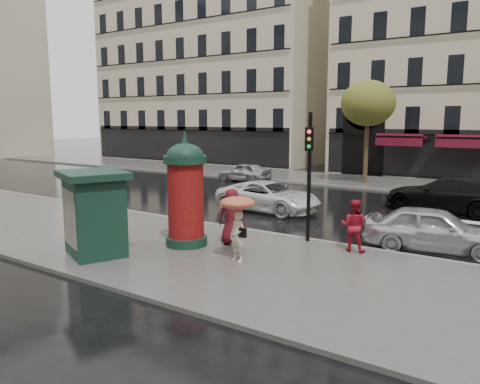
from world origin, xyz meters
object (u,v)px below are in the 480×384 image
Objects in this scene: car_far_silver at (244,172)px; car_white at (268,196)px; man_burgundy at (232,217)px; newsstand at (94,212)px; car_silver at (434,229)px; morris_column at (186,191)px; traffic_light at (309,164)px; car_black at (447,195)px; woman_red at (354,226)px; woman_umbrella at (238,217)px.

car_white is at bearing 40.38° from car_far_silver.
man_burgundy is 0.70× the size of newsstand.
car_far_silver is (-8.89, 14.08, -0.41)m from man_burgundy.
car_silver is 18.07m from car_far_silver.
car_silver is at bearing 31.51° from morris_column.
car_far_silver is at bearing 43.70° from car_white.
traffic_light is 9.35m from car_black.
newsstand is 0.53× the size of car_white.
woman_red is at bearing -8.50° from traffic_light.
traffic_light is 4.47m from car_silver.
woman_red is 0.38× the size of traffic_light.
car_black is (-0.94, 7.18, 0.07)m from car_silver.
morris_column is 12.82m from car_black.
man_burgundy is 0.49× the size of car_far_silver.
morris_column reaches higher than car_black.
newsstand reaches higher than car_silver.
woman_red is 7.37m from car_white.
car_far_silver is (-14.49, 10.80, -0.09)m from car_silver.
car_white is (-2.19, 6.03, -0.36)m from man_burgundy.
woman_red is at bearing 45.35° from car_far_silver.
car_white is (-3.38, 7.42, -0.73)m from woman_umbrella.
woman_red is (2.41, 2.87, -0.48)m from woman_umbrella.
car_white is at bearing 114.51° from woman_umbrella.
car_black is at bearing -53.21° from car_white.
woman_red is 0.38× the size of car_silver.
man_burgundy is at bearing 130.76° from woman_umbrella.
woman_red is at bearing -124.27° from car_white.
woman_red is 0.33× the size of car_white.
traffic_light is at bearing 105.24° from car_silver.
newsstand is at bearing -154.58° from woman_umbrella.
woman_umbrella is 18.48m from car_far_silver.
woman_umbrella is 0.46× the size of car_silver.
newsstand is at bearing -21.69° from car_black.
car_silver is 0.87× the size of car_white.
woman_umbrella is 0.45× the size of traffic_light.
woman_red is at bearing -179.21° from man_burgundy.
car_black is at bearing 61.59° from newsstand.
woman_red is 2.48m from traffic_light.
man_burgundy is at bearing -137.75° from traffic_light.
newsstand is 0.70× the size of car_far_silver.
woman_umbrella is 1.06× the size of man_burgundy.
morris_column reaches higher than car_white.
car_black is (2.75, 8.73, -1.93)m from traffic_light.
car_silver is 0.78× the size of car_black.
woman_umbrella is 1.20× the size of woman_red.
car_black is at bearing -104.67° from woman_red.
woman_umbrella is 4.39m from newsstand.
car_black is (6.85, 4.43, 0.12)m from car_white.
woman_umbrella is at bearing 129.17° from car_silver.
morris_column is (-4.80, -2.36, 0.98)m from woman_red.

